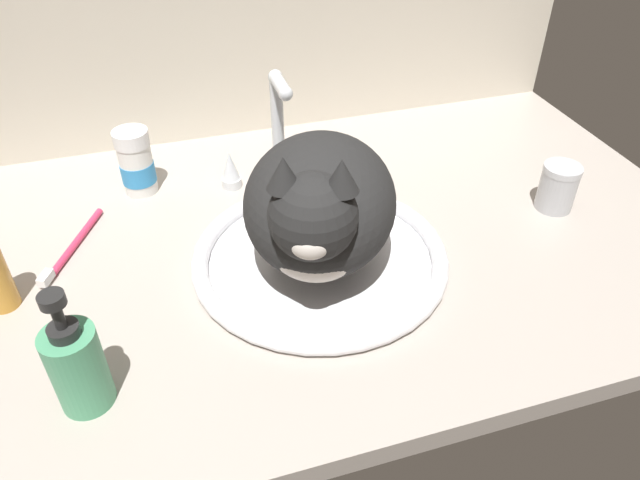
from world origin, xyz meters
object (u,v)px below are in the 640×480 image
object	(u,v)px
faucet	(279,142)
toothbrush	(72,248)
cat	(319,206)
sink_basin	(320,257)
soap_pump_bottle	(77,366)
pill_bottle	(136,164)
metal_jar	(558,187)

from	to	relation	value
faucet	toothbrush	world-z (taller)	faucet
cat	faucet	bearing A→B (deg)	88.51
sink_basin	soap_pump_bottle	bearing A→B (deg)	-154.44
pill_bottle	toothbrush	distance (cm)	17.46
pill_bottle	faucet	bearing A→B (deg)	-9.24
cat	toothbrush	world-z (taller)	cat
sink_basin	soap_pump_bottle	distance (cm)	34.29
sink_basin	faucet	size ratio (longest dim) A/B	1.81
sink_basin	pill_bottle	size ratio (longest dim) A/B	3.28
soap_pump_bottle	toothbrush	xyz separation A→B (cm)	(-2.34, 27.40, -4.95)
sink_basin	soap_pump_bottle	world-z (taller)	soap_pump_bottle
sink_basin	metal_jar	bearing A→B (deg)	3.34
faucet	cat	xyz separation A→B (cm)	(-0.62, -23.88, 3.59)
sink_basin	pill_bottle	distance (cm)	34.55
pill_bottle	sink_basin	bearing A→B (deg)	-49.14
faucet	toothbrush	xyz separation A→B (cm)	(-33.00, -9.56, -6.58)
cat	metal_jar	bearing A→B (deg)	5.57
sink_basin	toothbrush	size ratio (longest dim) A/B	2.15
cat	toothbrush	xyz separation A→B (cm)	(-32.38, 14.32, -10.17)
metal_jar	sink_basin	bearing A→B (deg)	-176.66
metal_jar	soap_pump_bottle	world-z (taller)	soap_pump_bottle
faucet	metal_jar	distance (cm)	43.80
soap_pump_bottle	toothbrush	size ratio (longest dim) A/B	0.95
faucet	toothbrush	bearing A→B (deg)	-163.85
sink_basin	pill_bottle	world-z (taller)	pill_bottle
pill_bottle	toothbrush	size ratio (longest dim) A/B	0.65
faucet	soap_pump_bottle	world-z (taller)	faucet
cat	pill_bottle	size ratio (longest dim) A/B	3.13
cat	metal_jar	size ratio (longest dim) A/B	4.53
pill_bottle	soap_pump_bottle	xyz separation A→B (cm)	(-8.21, -40.61, 0.57)
cat	metal_jar	xyz separation A→B (cm)	(39.42, 3.85, -7.07)
cat	soap_pump_bottle	size ratio (longest dim) A/B	2.16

